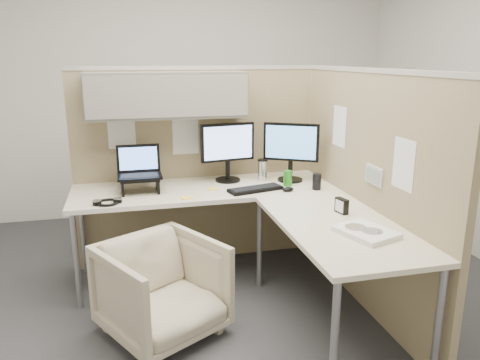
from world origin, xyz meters
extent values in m
plane|color=#303034|center=(0.00, 0.00, 0.00)|extent=(4.50, 4.50, 0.00)
cube|color=#9C8B66|center=(-0.10, 0.90, 0.80)|extent=(2.00, 0.05, 1.60)
cube|color=#A8A399|center=(-0.10, 0.90, 1.61)|extent=(2.00, 0.06, 0.03)
cube|color=slate|center=(-0.35, 0.75, 1.42)|extent=(1.20, 0.34, 0.34)
cube|color=gray|center=(-0.35, 0.57, 1.42)|extent=(1.18, 0.01, 0.30)
plane|color=white|center=(-0.70, 0.87, 1.15)|extent=(0.26, 0.00, 0.26)
plane|color=white|center=(-0.20, 0.87, 1.08)|extent=(0.26, 0.00, 0.26)
cube|color=#9C8B66|center=(0.90, -0.10, 0.80)|extent=(0.05, 2.00, 1.60)
cube|color=#A8A399|center=(0.90, -0.10, 1.61)|extent=(0.06, 2.00, 0.03)
cube|color=#A8A399|center=(0.90, 0.90, 0.80)|extent=(0.06, 0.06, 1.60)
cube|color=silver|center=(0.87, -0.25, 0.96)|extent=(0.02, 0.20, 0.12)
cube|color=gray|center=(0.86, -0.25, 0.96)|extent=(0.00, 0.16, 0.09)
plane|color=white|center=(0.87, 0.30, 1.20)|extent=(0.00, 0.26, 0.26)
plane|color=white|center=(0.87, -0.55, 1.10)|extent=(0.00, 0.26, 0.26)
cube|color=beige|center=(-0.10, 0.54, 0.71)|extent=(2.00, 0.68, 0.03)
cube|color=beige|center=(0.54, -0.45, 0.71)|extent=(0.68, 1.30, 0.03)
cube|color=white|center=(-0.10, 0.20, 0.71)|extent=(2.00, 0.02, 0.03)
cylinder|color=gray|center=(-1.05, 0.25, 0.35)|extent=(0.04, 0.04, 0.70)
cylinder|color=gray|center=(-1.05, 0.83, 0.35)|extent=(0.04, 0.04, 0.70)
cylinder|color=gray|center=(0.25, -1.05, 0.35)|extent=(0.04, 0.04, 0.70)
cylinder|color=gray|center=(0.83, -1.05, 0.35)|extent=(0.04, 0.04, 0.70)
cylinder|color=gray|center=(0.25, 0.25, 0.35)|extent=(0.04, 0.04, 0.70)
imported|color=beige|center=(-0.51, -0.21, 0.33)|extent=(0.86, 0.85, 0.67)
cylinder|color=black|center=(0.11, 0.69, 0.74)|extent=(0.20, 0.20, 0.02)
cylinder|color=black|center=(0.11, 0.69, 0.82)|extent=(0.04, 0.04, 0.15)
cube|color=black|center=(0.11, 0.69, 1.05)|extent=(0.44, 0.10, 0.30)
cube|color=#87A6E9|center=(0.11, 0.67, 1.05)|extent=(0.40, 0.06, 0.26)
cylinder|color=black|center=(0.60, 0.57, 0.74)|extent=(0.20, 0.20, 0.02)
cylinder|color=black|center=(0.60, 0.57, 0.82)|extent=(0.04, 0.04, 0.15)
cube|color=black|center=(0.60, 0.57, 1.05)|extent=(0.40, 0.25, 0.30)
cube|color=#58A6EF|center=(0.59, 0.56, 1.05)|extent=(0.35, 0.20, 0.26)
cube|color=black|center=(-0.59, 0.53, 0.84)|extent=(0.28, 0.22, 0.01)
cube|color=black|center=(-0.72, 0.53, 0.79)|extent=(0.02, 0.21, 0.11)
cube|color=black|center=(-0.46, 0.53, 0.79)|extent=(0.02, 0.21, 0.11)
cube|color=black|center=(-0.59, 0.53, 0.85)|extent=(0.32, 0.22, 0.02)
cube|color=black|center=(-0.59, 0.66, 0.96)|extent=(0.32, 0.05, 0.20)
cube|color=#598CF2|center=(-0.59, 0.65, 0.96)|extent=(0.28, 0.04, 0.17)
cube|color=black|center=(0.25, 0.36, 0.74)|extent=(0.43, 0.23, 0.02)
ellipsoid|color=black|center=(0.48, 0.29, 0.75)|extent=(0.09, 0.06, 0.03)
cylinder|color=silver|center=(0.38, 0.64, 0.81)|extent=(0.08, 0.08, 0.16)
cylinder|color=black|center=(0.38, 0.64, 0.90)|extent=(0.08, 0.08, 0.01)
cylinder|color=black|center=(0.70, 0.28, 0.79)|extent=(0.07, 0.07, 0.12)
cylinder|color=#268C1E|center=(0.53, 0.43, 0.79)|extent=(0.07, 0.07, 0.12)
cube|color=yellow|center=(-0.05, 0.47, 0.73)|extent=(0.08, 0.08, 0.01)
cube|color=yellow|center=(-0.28, 0.29, 0.73)|extent=(0.09, 0.09, 0.01)
torus|color=black|center=(-0.82, 0.29, 0.74)|extent=(0.18, 0.18, 0.02)
cylinder|color=black|center=(-0.89, 0.28, 0.75)|extent=(0.06, 0.06, 0.03)
cylinder|color=black|center=(-0.75, 0.30, 0.75)|extent=(0.06, 0.06, 0.03)
cube|color=white|center=(0.61, -0.65, 0.74)|extent=(0.33, 0.38, 0.03)
cylinder|color=silver|center=(0.63, -0.68, 0.76)|extent=(0.12, 0.12, 0.00)
cylinder|color=silver|center=(0.57, -0.60, 0.76)|extent=(0.12, 0.12, 0.00)
cube|color=black|center=(0.64, -0.27, 0.78)|extent=(0.06, 0.10, 0.10)
cube|color=white|center=(0.62, -0.27, 0.78)|extent=(0.02, 0.07, 0.08)
camera|label=1|loc=(-0.67, -2.87, 1.70)|focal=35.00mm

